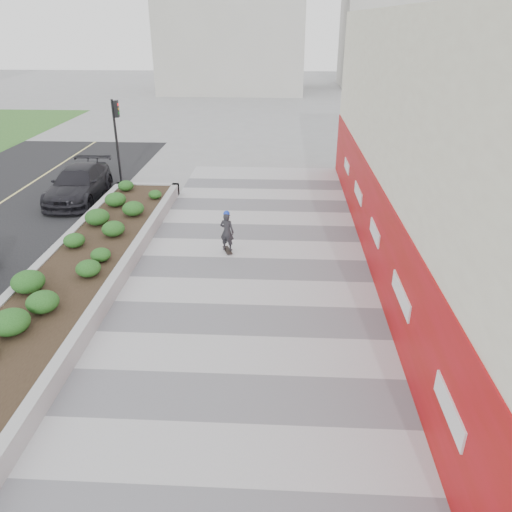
{
  "coord_description": "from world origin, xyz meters",
  "views": [
    {
      "loc": [
        0.93,
        -6.88,
        7.65
      ],
      "look_at": [
        0.2,
        6.89,
        1.1
      ],
      "focal_mm": 35.0,
      "sensor_mm": 36.0,
      "label": 1
    }
  ],
  "objects_px": {
    "planter": "(78,270)",
    "skateboarder": "(227,231)",
    "car_dark": "(79,184)",
    "traffic_signal_near": "(117,130)"
  },
  "relations": [
    {
      "from": "traffic_signal_near",
      "to": "car_dark",
      "type": "relative_size",
      "value": 0.81
    },
    {
      "from": "planter",
      "to": "skateboarder",
      "type": "distance_m",
      "value": 5.18
    },
    {
      "from": "skateboarder",
      "to": "planter",
      "type": "bearing_deg",
      "value": -171.17
    },
    {
      "from": "planter",
      "to": "car_dark",
      "type": "bearing_deg",
      "value": 110.51
    },
    {
      "from": "traffic_signal_near",
      "to": "skateboarder",
      "type": "xyz_separation_m",
      "value": [
        6.24,
        -7.99,
        -1.96
      ]
    },
    {
      "from": "traffic_signal_near",
      "to": "car_dark",
      "type": "distance_m",
      "value": 3.44
    },
    {
      "from": "skateboarder",
      "to": "car_dark",
      "type": "relative_size",
      "value": 0.31
    },
    {
      "from": "traffic_signal_near",
      "to": "skateboarder",
      "type": "distance_m",
      "value": 10.33
    },
    {
      "from": "traffic_signal_near",
      "to": "skateboarder",
      "type": "bearing_deg",
      "value": -51.99
    },
    {
      "from": "planter",
      "to": "skateboarder",
      "type": "bearing_deg",
      "value": 29.05
    }
  ]
}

